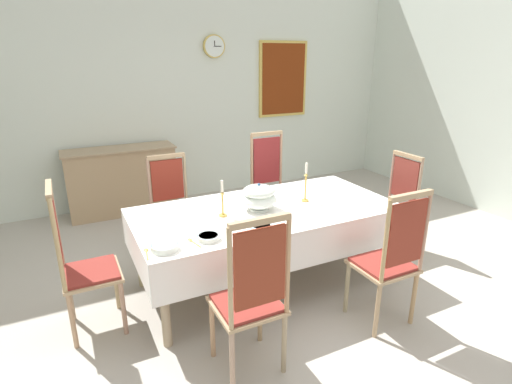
{
  "coord_description": "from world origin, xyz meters",
  "views": [
    {
      "loc": [
        -1.58,
        -2.8,
        2.08
      ],
      "look_at": [
        -0.13,
        0.13,
        0.95
      ],
      "focal_mm": 28.13,
      "sensor_mm": 36.0,
      "label": 1
    }
  ],
  "objects": [
    {
      "name": "framed_painting",
      "position": [
        1.74,
        2.93,
        1.71
      ],
      "size": [
        0.84,
        0.05,
        1.16
      ],
      "color": "#D1B251"
    },
    {
      "name": "tablecloth",
      "position": [
        0.0,
        0.19,
        0.68
      ],
      "size": [
        2.36,
        1.15,
        0.34
      ],
      "color": "white",
      "rests_on": "dining_table"
    },
    {
      "name": "chair_north_a",
      "position": [
        -0.62,
        1.15,
        0.57
      ],
      "size": [
        0.44,
        0.42,
        1.09
      ],
      "rotation": [
        0.0,
        0.0,
        3.14
      ],
      "color": "tan",
      "rests_on": "ground"
    },
    {
      "name": "ground",
      "position": [
        0.0,
        0.0,
        -0.02
      ],
      "size": [
        7.18,
        5.91,
        0.04
      ],
      "primitive_type": "cube",
      "color": "#B0A99D"
    },
    {
      "name": "back_wall",
      "position": [
        0.0,
        2.99,
        1.79
      ],
      "size": [
        7.18,
        0.08,
        3.58
      ],
      "primitive_type": "cube",
      "color": "silver",
      "rests_on": "ground"
    },
    {
      "name": "chair_south_a",
      "position": [
        -0.62,
        -0.79,
        0.6
      ],
      "size": [
        0.44,
        0.42,
        1.19
      ],
      "color": "tan",
      "rests_on": "ground"
    },
    {
      "name": "soup_tureen",
      "position": [
        -0.07,
        0.19,
        0.88
      ],
      "size": [
        0.32,
        0.32,
        0.25
      ],
      "color": "white",
      "rests_on": "tablecloth"
    },
    {
      "name": "chair_south_b",
      "position": [
        0.58,
        -0.78,
        0.59
      ],
      "size": [
        0.44,
        0.42,
        1.16
      ],
      "color": "tan",
      "rests_on": "ground"
    },
    {
      "name": "candlestick_east",
      "position": [
        0.42,
        0.19,
        0.91
      ],
      "size": [
        0.07,
        0.07,
        0.37
      ],
      "color": "gold",
      "rests_on": "tablecloth"
    },
    {
      "name": "spoon_secondary",
      "position": [
        -1.15,
        -0.19,
        0.77
      ],
      "size": [
        0.04,
        0.18,
        0.01
      ],
      "rotation": [
        0.0,
        0.0,
        -0.13
      ],
      "color": "gold",
      "rests_on": "tablecloth"
    },
    {
      "name": "chair_north_b",
      "position": [
        0.58,
        1.16,
        0.61
      ],
      "size": [
        0.44,
        0.42,
        1.23
      ],
      "rotation": [
        0.0,
        0.0,
        3.14
      ],
      "color": "tan",
      "rests_on": "ground"
    },
    {
      "name": "bowl_far_left",
      "position": [
        -0.25,
        -0.21,
        0.78
      ],
      "size": [
        0.18,
        0.18,
        0.04
      ],
      "color": "white",
      "rests_on": "tablecloth"
    },
    {
      "name": "bowl_near_left",
      "position": [
        -0.69,
        -0.2,
        0.78
      ],
      "size": [
        0.18,
        0.18,
        0.04
      ],
      "color": "white",
      "rests_on": "tablecloth"
    },
    {
      "name": "sideboard",
      "position": [
        -0.9,
        2.68,
        0.45
      ],
      "size": [
        1.44,
        0.48,
        0.9
      ],
      "rotation": [
        0.0,
        0.0,
        3.14
      ],
      "color": "tan",
      "rests_on": "ground"
    },
    {
      "name": "mounted_clock",
      "position": [
        0.58,
        2.92,
        2.19
      ],
      "size": [
        0.32,
        0.06,
        0.32
      ],
      "color": "#D1B251"
    },
    {
      "name": "chair_head_west",
      "position": [
        -1.58,
        0.19,
        0.61
      ],
      "size": [
        0.42,
        0.44,
        1.22
      ],
      "rotation": [
        0.0,
        0.0,
        -1.57
      ],
      "color": "tan",
      "rests_on": "ground"
    },
    {
      "name": "bowl_near_right",
      "position": [
        -1.02,
        -0.22,
        0.79
      ],
      "size": [
        0.2,
        0.2,
        0.04
      ],
      "color": "white",
      "rests_on": "tablecloth"
    },
    {
      "name": "dining_table",
      "position": [
        0.0,
        0.19,
        0.69
      ],
      "size": [
        2.34,
        1.13,
        0.76
      ],
      "color": "tan",
      "rests_on": "ground"
    },
    {
      "name": "candlestick_west",
      "position": [
        -0.42,
        0.19,
        0.89
      ],
      "size": [
        0.07,
        0.07,
        0.32
      ],
      "color": "gold",
      "rests_on": "tablecloth"
    },
    {
      "name": "chair_head_east",
      "position": [
        1.58,
        0.19,
        0.56
      ],
      "size": [
        0.42,
        0.44,
        1.08
      ],
      "rotation": [
        0.0,
        0.0,
        1.57
      ],
      "color": "tan",
      "rests_on": "ground"
    },
    {
      "name": "spoon_primary",
      "position": [
        -0.81,
        -0.17,
        0.77
      ],
      "size": [
        0.06,
        0.17,
        0.01
      ],
      "rotation": [
        0.0,
        0.0,
        0.23
      ],
      "color": "gold",
      "rests_on": "tablecloth"
    }
  ]
}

